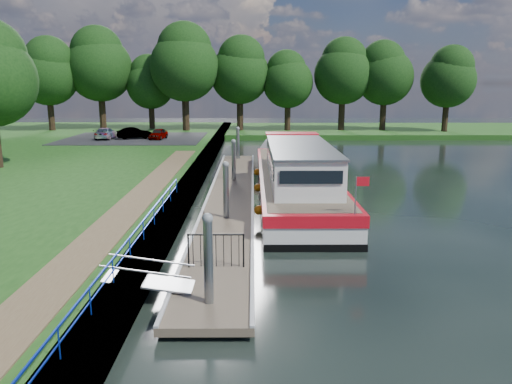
{
  "coord_description": "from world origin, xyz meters",
  "views": [
    {
      "loc": [
        1.22,
        -13.29,
        6.31
      ],
      "look_at": [
        1.35,
        9.23,
        1.4
      ],
      "focal_mm": 35.0,
      "sensor_mm": 36.0,
      "label": 1
    }
  ],
  "objects_px": {
    "pontoon": "(231,199)",
    "barge": "(294,175)",
    "car_c": "(106,133)",
    "car_a": "(158,134)",
    "car_b": "(134,133)"
  },
  "relations": [
    {
      "from": "car_a",
      "to": "car_b",
      "type": "bearing_deg",
      "value": -178.15
    },
    {
      "from": "pontoon",
      "to": "barge",
      "type": "relative_size",
      "value": 1.42
    },
    {
      "from": "barge",
      "to": "car_c",
      "type": "distance_m",
      "value": 27.94
    },
    {
      "from": "car_b",
      "to": "car_a",
      "type": "bearing_deg",
      "value": -115.29
    },
    {
      "from": "pontoon",
      "to": "car_a",
      "type": "xyz_separation_m",
      "value": [
        -8.31,
        23.93,
        1.18
      ]
    },
    {
      "from": "car_c",
      "to": "barge",
      "type": "bearing_deg",
      "value": 128.24
    },
    {
      "from": "car_c",
      "to": "car_a",
      "type": "bearing_deg",
      "value": 177.21
    },
    {
      "from": "pontoon",
      "to": "car_c",
      "type": "xyz_separation_m",
      "value": [
        -13.66,
        24.2,
        1.22
      ]
    },
    {
      "from": "barge",
      "to": "car_b",
      "type": "xyz_separation_m",
      "value": [
        -14.38,
        21.98,
        0.32
      ]
    },
    {
      "from": "barge",
      "to": "car_a",
      "type": "distance_m",
      "value": 24.75
    },
    {
      "from": "car_b",
      "to": "car_c",
      "type": "bearing_deg",
      "value": 71.26
    },
    {
      "from": "pontoon",
      "to": "barge",
      "type": "xyz_separation_m",
      "value": [
        3.6,
        2.23,
        0.9
      ]
    },
    {
      "from": "barge",
      "to": "car_c",
      "type": "bearing_deg",
      "value": 128.14
    },
    {
      "from": "pontoon",
      "to": "car_b",
      "type": "bearing_deg",
      "value": 114.02
    },
    {
      "from": "barge",
      "to": "car_c",
      "type": "xyz_separation_m",
      "value": [
        -17.25,
        21.97,
        0.31
      ]
    }
  ]
}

